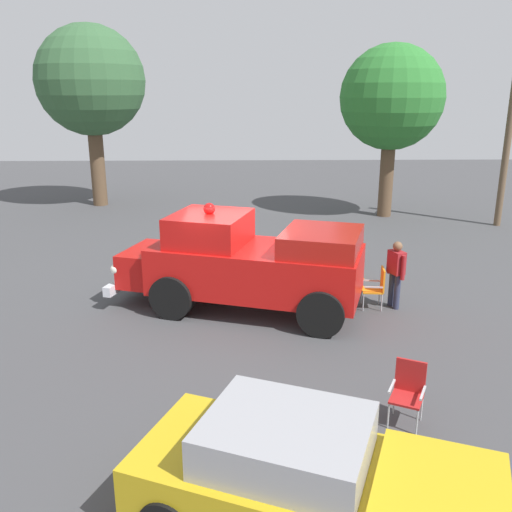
{
  "coord_description": "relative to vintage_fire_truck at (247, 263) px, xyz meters",
  "views": [
    {
      "loc": [
        -0.15,
        12.69,
        5.11
      ],
      "look_at": [
        -0.46,
        0.31,
        1.38
      ],
      "focal_mm": 38.43,
      "sensor_mm": 36.0,
      "label": 1
    }
  ],
  "objects": [
    {
      "name": "lawn_chair_by_car",
      "position": [
        -2.53,
        4.78,
        -0.61
      ],
      "size": [
        0.66,
        0.66,
        1.02
      ],
      "color": "#B7BABF",
      "rests_on": "ground"
    },
    {
      "name": "lawn_chair_spare",
      "position": [
        -3.18,
        -0.02,
        -0.61
      ],
      "size": [
        0.55,
        0.56,
        1.02
      ],
      "color": "#B7BABF",
      "rests_on": "ground"
    },
    {
      "name": "ground_plane",
      "position": [
        0.24,
        -0.24,
        -1.2
      ],
      "size": [
        60.0,
        60.0,
        0.0
      ],
      "primitive_type": "plane",
      "color": "#424244"
    },
    {
      "name": "classic_hot_rod",
      "position": [
        -0.72,
        7.08,
        -0.45
      ],
      "size": [
        4.74,
        3.35,
        1.46
      ],
      "color": "black",
      "rests_on": "ground"
    },
    {
      "name": "utility_pole",
      "position": [
        -10.03,
        -8.5,
        2.27
      ],
      "size": [
        0.8,
        1.6,
        6.65
      ],
      "color": "brown",
      "rests_on": "ground"
    },
    {
      "name": "vintage_fire_truck",
      "position": [
        0.0,
        0.0,
        0.0
      ],
      "size": [
        6.33,
        3.92,
        2.59
      ],
      "color": "black",
      "rests_on": "ground"
    },
    {
      "name": "oak_tree_right",
      "position": [
        6.74,
        -13.05,
        4.32
      ],
      "size": [
        4.79,
        4.79,
        7.97
      ],
      "color": "brown",
      "rests_on": "ground"
    },
    {
      "name": "traffic_cone",
      "position": [
        -3.15,
        -2.26,
        -0.89
      ],
      "size": [
        0.4,
        0.4,
        0.64
      ],
      "color": "orange",
      "rests_on": "ground"
    },
    {
      "name": "spectator_standing",
      "position": [
        -3.61,
        -0.05,
        -0.23
      ],
      "size": [
        0.39,
        0.63,
        1.68
      ],
      "color": "#2D334C",
      "rests_on": "ground"
    },
    {
      "name": "lawn_chair_near_truck",
      "position": [
        -2.77,
        -2.76,
        -0.61
      ],
      "size": [
        0.68,
        0.68,
        1.02
      ],
      "color": "#B7BABF",
      "rests_on": "ground"
    },
    {
      "name": "spectator_seated",
      "position": [
        -2.69,
        -2.65,
        -0.5
      ],
      "size": [
        0.61,
        0.65,
        1.29
      ],
      "color": "#383842",
      "rests_on": "ground"
    },
    {
      "name": "oak_tree_left",
      "position": [
        -5.97,
        -10.36,
        3.64
      ],
      "size": [
        4.2,
        4.2,
        6.98
      ],
      "color": "brown",
      "rests_on": "ground"
    }
  ]
}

